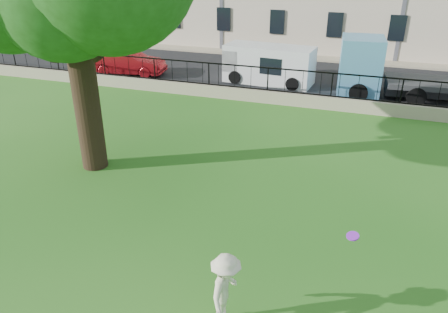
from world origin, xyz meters
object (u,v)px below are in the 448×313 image
(man, at_px, (226,290))
(white_van, at_px, (269,65))
(red_sedan, at_px, (129,63))
(blue_truck, at_px, (412,70))
(frisbee, at_px, (353,236))

(man, xyz_separation_m, white_van, (-3.25, 17.14, 0.19))
(red_sedan, bearing_deg, blue_truck, -96.04)
(frisbee, distance_m, red_sedan, 19.75)
(white_van, bearing_deg, man, -73.94)
(man, relative_size, white_van, 0.34)
(red_sedan, distance_m, white_van, 8.26)
(frisbee, distance_m, blue_truck, 14.89)
(white_van, relative_size, blue_truck, 0.70)
(frisbee, relative_size, red_sedan, 0.06)
(red_sedan, height_order, blue_truck, blue_truck)
(frisbee, height_order, red_sedan, red_sedan)
(red_sedan, height_order, white_van, white_van)
(red_sedan, relative_size, blue_truck, 0.62)
(man, distance_m, red_sedan, 19.78)
(frisbee, bearing_deg, red_sedan, 133.72)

